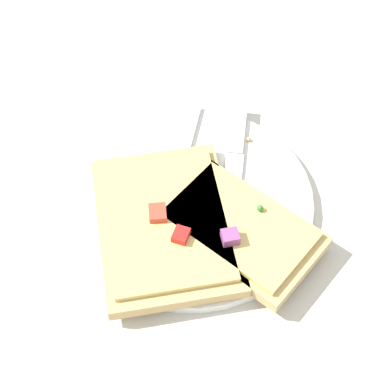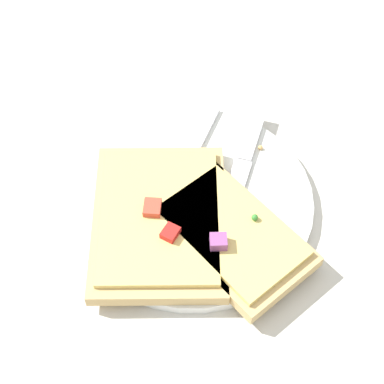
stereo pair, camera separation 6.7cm
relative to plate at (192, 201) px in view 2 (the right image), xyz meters
name	(u,v)px [view 2 (the right image)]	position (x,y,z in m)	size (l,w,h in m)	color
ground_plane	(192,204)	(0.00, 0.00, -0.01)	(4.00, 4.00, 0.00)	beige
plate	(192,201)	(0.00, 0.00, 0.00)	(0.26, 0.26, 0.01)	white
fork	(179,172)	(0.03, 0.02, 0.01)	(0.20, 0.07, 0.01)	silver
knife	(242,166)	(0.05, -0.05, 0.01)	(0.20, 0.06, 0.01)	silver
pizza_slice_main	(159,219)	(-0.04, 0.03, 0.02)	(0.20, 0.15, 0.03)	tan
pizza_slice_corner	(231,235)	(-0.05, -0.04, 0.02)	(0.18, 0.18, 0.03)	tan
crumb_scatter	(219,205)	(-0.01, -0.03, 0.01)	(0.17, 0.09, 0.01)	tan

